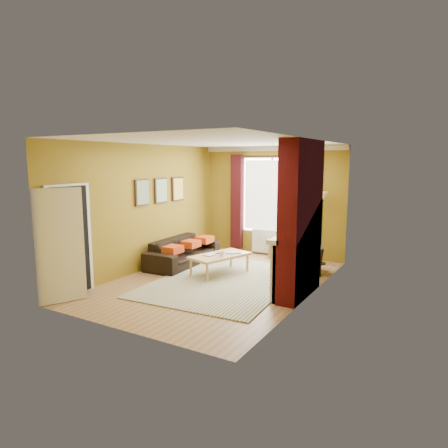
{
  "coord_description": "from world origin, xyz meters",
  "views": [
    {
      "loc": [
        4.05,
        -6.75,
        2.43
      ],
      "look_at": [
        0.0,
        0.25,
        1.15
      ],
      "focal_mm": 32.0,
      "sensor_mm": 36.0,
      "label": 1
    }
  ],
  "objects_px": {
    "sofa": "(183,251)",
    "wicker_stool": "(274,250)",
    "armchair": "(299,258)",
    "floor_lamp": "(322,207)",
    "coffee_table": "(220,257)"
  },
  "relations": [
    {
      "from": "sofa",
      "to": "wicker_stool",
      "type": "bearing_deg",
      "value": -47.9
    },
    {
      "from": "sofa",
      "to": "armchair",
      "type": "xyz_separation_m",
      "value": [
        2.61,
        0.7,
        0.0
      ]
    },
    {
      "from": "armchair",
      "to": "floor_lamp",
      "type": "distance_m",
      "value": 1.42
    },
    {
      "from": "coffee_table",
      "to": "wicker_stool",
      "type": "xyz_separation_m",
      "value": [
        0.44,
        1.94,
        -0.19
      ]
    },
    {
      "from": "sofa",
      "to": "coffee_table",
      "type": "distance_m",
      "value": 1.24
    },
    {
      "from": "wicker_stool",
      "to": "coffee_table",
      "type": "bearing_deg",
      "value": -102.88
    },
    {
      "from": "sofa",
      "to": "wicker_stool",
      "type": "height_order",
      "value": "sofa"
    },
    {
      "from": "coffee_table",
      "to": "wicker_stool",
      "type": "bearing_deg",
      "value": 93.75
    },
    {
      "from": "floor_lamp",
      "to": "wicker_stool",
      "type": "bearing_deg",
      "value": 180.0
    },
    {
      "from": "coffee_table",
      "to": "wicker_stool",
      "type": "relative_size",
      "value": 3.68
    },
    {
      "from": "armchair",
      "to": "coffee_table",
      "type": "height_order",
      "value": "armchair"
    },
    {
      "from": "armchair",
      "to": "wicker_stool",
      "type": "height_order",
      "value": "armchair"
    },
    {
      "from": "sofa",
      "to": "coffee_table",
      "type": "xyz_separation_m",
      "value": [
        1.2,
        -0.31,
        0.08
      ]
    },
    {
      "from": "sofa",
      "to": "coffee_table",
      "type": "bearing_deg",
      "value": -107.4
    },
    {
      "from": "sofa",
      "to": "armchair",
      "type": "height_order",
      "value": "armchair"
    }
  ]
}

